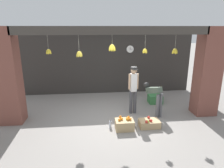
# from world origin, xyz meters

# --- Properties ---
(ground_plane) EXTENTS (60.00, 60.00, 0.00)m
(ground_plane) POSITION_xyz_m (0.00, 0.00, 0.00)
(ground_plane) COLOR gray
(shop_back_wall) EXTENTS (7.57, 0.12, 2.90)m
(shop_back_wall) POSITION_xyz_m (0.00, 2.92, 1.45)
(shop_back_wall) COLOR #2D2B28
(shop_back_wall) RESTS_ON ground_plane
(shop_pillar_left) EXTENTS (0.70, 0.60, 2.90)m
(shop_pillar_left) POSITION_xyz_m (-3.13, 0.30, 1.45)
(shop_pillar_left) COLOR brown
(shop_pillar_left) RESTS_ON ground_plane
(shop_pillar_right) EXTENTS (0.70, 0.60, 2.90)m
(shop_pillar_right) POSITION_xyz_m (3.13, 0.30, 1.45)
(shop_pillar_right) COLOR brown
(shop_pillar_right) RESTS_ON ground_plane
(storefront_awning) EXTENTS (5.67, 0.26, 0.88)m
(storefront_awning) POSITION_xyz_m (-0.01, 0.12, 2.74)
(storefront_awning) COLOR #3D3833
(shopkeeper) EXTENTS (0.34, 0.27, 1.62)m
(shopkeeper) POSITION_xyz_m (0.73, 0.55, 0.95)
(shopkeeper) COLOR #424247
(shopkeeper) RESTS_ON ground_plane
(worker_stooping) EXTENTS (0.50, 0.76, 1.04)m
(worker_stooping) POSITION_xyz_m (1.41, 0.34, 0.69)
(worker_stooping) COLOR #56565B
(worker_stooping) RESTS_ON ground_plane
(fruit_crate_oranges) EXTENTS (0.53, 0.40, 0.36)m
(fruit_crate_oranges) POSITION_xyz_m (0.26, -0.55, 0.15)
(fruit_crate_oranges) COLOR tan
(fruit_crate_oranges) RESTS_ON ground_plane
(fruit_crate_apples) EXTENTS (0.60, 0.41, 0.28)m
(fruit_crate_apples) POSITION_xyz_m (1.02, -0.48, 0.11)
(fruit_crate_apples) COLOR tan
(fruit_crate_apples) RESTS_ON ground_plane
(produce_box_green) EXTENTS (0.52, 0.43, 0.32)m
(produce_box_green) POSITION_xyz_m (1.80, 1.41, 0.16)
(produce_box_green) COLOR #387A42
(produce_box_green) RESTS_ON ground_plane
(water_bottle) EXTENTS (0.07, 0.07, 0.23)m
(water_bottle) POSITION_xyz_m (-0.14, -0.40, 0.11)
(water_bottle) COLOR silver
(water_bottle) RESTS_ON ground_plane
(wall_clock) EXTENTS (0.33, 0.03, 0.33)m
(wall_clock) POSITION_xyz_m (1.03, 2.85, 1.95)
(wall_clock) COLOR black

